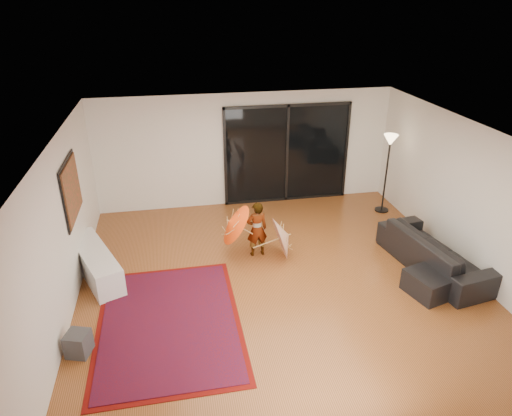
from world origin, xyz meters
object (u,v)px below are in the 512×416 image
object	(u,v)px
media_console	(95,263)
child	(257,229)
sofa	(435,252)
ottoman	(430,283)

from	to	relation	value
media_console	child	bearing A→B (deg)	-19.79
media_console	child	xyz separation A→B (m)	(3.04, 0.17, 0.30)
media_console	sofa	size ratio (longest dim) A/B	0.79
ottoman	media_console	bearing A→B (deg)	163.79
media_console	child	distance (m)	3.06
sofa	child	bearing A→B (deg)	61.50
media_console	child	size ratio (longest dim) A/B	1.68
sofa	ottoman	distance (m)	0.87
ottoman	child	world-z (taller)	child
sofa	child	distance (m)	3.36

